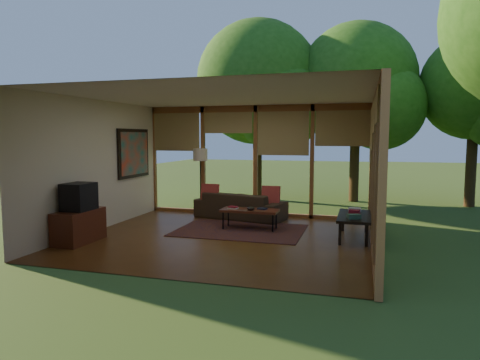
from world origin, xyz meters
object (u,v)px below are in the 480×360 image
(coffee_table, at_px, (250,211))
(television, at_px, (79,197))
(media_cabinet, at_px, (79,226))
(floor_lamp, at_px, (200,158))
(sofa, at_px, (240,205))
(side_console, at_px, (354,217))

(coffee_table, bearing_deg, television, -144.62)
(media_cabinet, bearing_deg, coffee_table, 35.18)
(media_cabinet, xyz_separation_m, coffee_table, (2.75, 1.94, 0.09))
(television, height_order, floor_lamp, floor_lamp)
(media_cabinet, distance_m, television, 0.55)
(media_cabinet, height_order, coffee_table, media_cabinet)
(media_cabinet, relative_size, television, 1.82)
(sofa, xyz_separation_m, media_cabinet, (-2.22, -3.05, -0.01))
(sofa, distance_m, television, 3.80)
(floor_lamp, relative_size, side_console, 1.18)
(coffee_table, distance_m, side_console, 2.14)
(sofa, xyz_separation_m, side_console, (2.65, -1.34, 0.10))
(media_cabinet, xyz_separation_m, side_console, (4.87, 1.71, 0.11))
(media_cabinet, bearing_deg, sofa, 53.90)
(sofa, bearing_deg, coffee_table, 127.53)
(sofa, relative_size, television, 3.88)
(television, relative_size, floor_lamp, 0.33)
(side_console, bearing_deg, floor_lamp, 156.99)
(side_console, bearing_deg, television, -160.60)
(coffee_table, bearing_deg, media_cabinet, -144.82)
(sofa, height_order, side_console, sofa)
(television, distance_m, coffee_table, 3.37)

